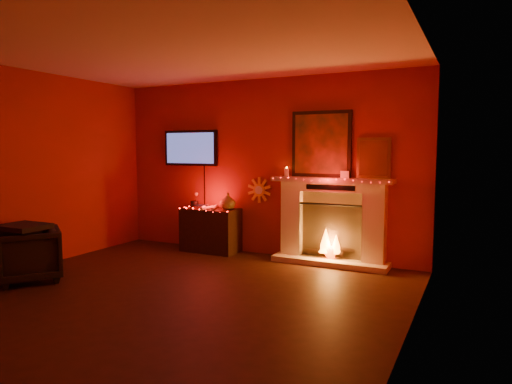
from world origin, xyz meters
TOP-DOWN VIEW (x-y plane):
  - room at (0.00, 0.00)m, footprint 5.00×5.00m
  - fireplace at (1.14, 2.39)m, footprint 1.72×0.40m
  - tv at (-1.30, 2.45)m, footprint 1.00×0.07m
  - sunburst_clock at (-0.05, 2.48)m, footprint 0.40×0.03m
  - console_table at (-0.80, 2.26)m, footprint 0.91×0.53m
  - armchair at (-1.95, -0.14)m, footprint 1.00×1.00m

SIDE VIEW (x-z plane):
  - armchair at x=-1.95m, z-range 0.00..0.66m
  - console_table at x=-0.80m, z-range -0.09..0.86m
  - fireplace at x=1.14m, z-range -0.37..1.81m
  - sunburst_clock at x=-0.05m, z-range 0.80..1.20m
  - room at x=0.00m, z-range -1.15..3.85m
  - tv at x=-1.30m, z-range 1.03..2.27m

